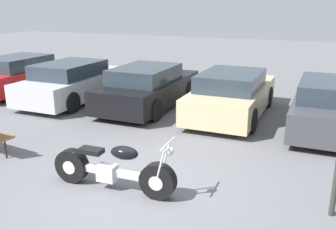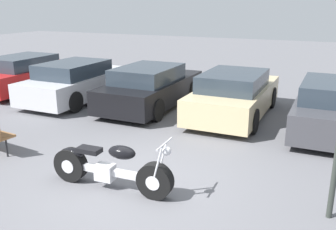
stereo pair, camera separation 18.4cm
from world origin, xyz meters
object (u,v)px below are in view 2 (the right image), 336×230
parked_car_red (27,74)px  parked_car_silver (78,82)px  motorcycle (109,168)px  parked_car_champagne (234,95)px  parked_car_black (151,87)px  parked_car_dark_grey (334,107)px

parked_car_red → parked_car_silver: bearing=-8.9°
motorcycle → parked_car_silver: 6.81m
parked_car_champagne → parked_car_silver: bearing=-176.3°
parked_car_silver → parked_car_black: same height
parked_car_silver → parked_car_black: 2.72m
parked_car_red → parked_car_champagne: size_ratio=1.00×
parked_car_champagne → parked_car_dark_grey: same height
parked_car_black → parked_car_champagne: 2.71m
motorcycle → parked_car_red: size_ratio=0.54×
motorcycle → parked_car_black: 5.62m
parked_car_red → parked_car_black: size_ratio=1.00×
parked_car_red → parked_car_silver: same height
parked_car_red → parked_car_dark_grey: size_ratio=1.00×
parked_car_red → parked_car_dark_grey: same height
motorcycle → parked_car_dark_grey: bearing=55.7°
parked_car_silver → parked_car_champagne: size_ratio=1.00×
parked_car_dark_grey → parked_car_champagne: bearing=176.0°
parked_car_silver → parked_car_black: (2.71, 0.24, 0.00)m
parked_car_silver → parked_car_champagne: bearing=3.7°
parked_car_black → parked_car_red: bearing=178.1°
parked_car_champagne → parked_car_dark_grey: size_ratio=1.00×
parked_car_black → parked_car_champagne: size_ratio=1.00×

